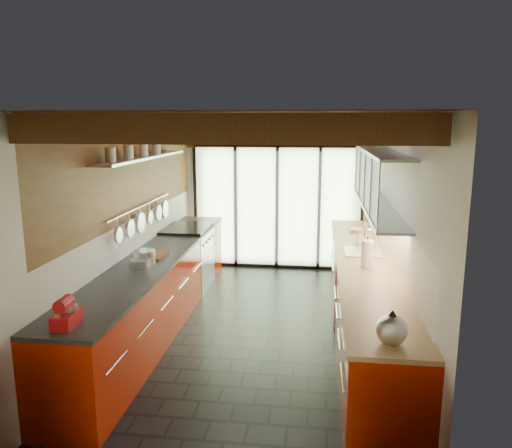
# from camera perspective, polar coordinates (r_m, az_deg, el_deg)

# --- Properties ---
(ground) EXTENTS (5.50, 5.50, 0.00)m
(ground) POSITION_cam_1_polar(r_m,az_deg,el_deg) (6.35, 0.22, -11.86)
(ground) COLOR black
(ground) RESTS_ON ground
(room_shell) EXTENTS (5.50, 5.50, 5.50)m
(room_shell) POSITION_cam_1_polar(r_m,az_deg,el_deg) (5.89, 0.23, 3.05)
(room_shell) COLOR silver
(room_shell) RESTS_ON ground
(ceiling_beams) EXTENTS (3.14, 5.06, 4.90)m
(ceiling_beams) POSITION_cam_1_polar(r_m,az_deg,el_deg) (6.21, 0.67, 10.97)
(ceiling_beams) COLOR #593316
(ceiling_beams) RESTS_ON ground
(glass_door) EXTENTS (2.95, 0.10, 2.90)m
(glass_door) POSITION_cam_1_polar(r_m,az_deg,el_deg) (8.55, 2.44, 5.74)
(glass_door) COLOR #C6EAAD
(glass_door) RESTS_ON ground
(left_counter) EXTENTS (0.68, 5.00, 0.92)m
(left_counter) POSITION_cam_1_polar(r_m,az_deg,el_deg) (6.46, -11.18, -7.32)
(left_counter) COLOR #A51700
(left_counter) RESTS_ON ground
(range_stove) EXTENTS (0.66, 0.90, 0.97)m
(range_stove) POSITION_cam_1_polar(r_m,az_deg,el_deg) (7.78, -7.84, -3.87)
(range_stove) COLOR silver
(range_stove) RESTS_ON ground
(right_counter) EXTENTS (0.68, 5.00, 0.92)m
(right_counter) POSITION_cam_1_polar(r_m,az_deg,el_deg) (6.17, 12.17, -8.26)
(right_counter) COLOR #A51700
(right_counter) RESTS_ON ground
(sink_assembly) EXTENTS (0.45, 0.52, 0.43)m
(sink_assembly) POSITION_cam_1_polar(r_m,az_deg,el_deg) (6.41, 12.19, -2.85)
(sink_assembly) COLOR silver
(sink_assembly) RESTS_ON right_counter
(upper_cabinets_right) EXTENTS (0.34, 3.00, 3.00)m
(upper_cabinets_right) POSITION_cam_1_polar(r_m,az_deg,el_deg) (6.17, 13.94, 4.93)
(upper_cabinets_right) COLOR silver
(upper_cabinets_right) RESTS_ON ground
(left_wall_fixtures) EXTENTS (0.28, 2.60, 0.96)m
(left_wall_fixtures) POSITION_cam_1_polar(r_m,az_deg,el_deg) (6.46, -12.59, 4.86)
(left_wall_fixtures) COLOR silver
(left_wall_fixtures) RESTS_ON ground
(stand_mixer) EXTENTS (0.17, 0.28, 0.25)m
(stand_mixer) POSITION_cam_1_polar(r_m,az_deg,el_deg) (4.33, -20.84, -9.60)
(stand_mixer) COLOR #B50E11
(stand_mixer) RESTS_ON left_counter
(pot_large) EXTENTS (0.32, 0.32, 0.16)m
(pot_large) POSITION_cam_1_polar(r_m,az_deg,el_deg) (5.92, -12.62, -3.68)
(pot_large) COLOR silver
(pot_large) RESTS_ON left_counter
(pot_small) EXTENTS (0.26, 0.26, 0.09)m
(pot_small) POSITION_cam_1_polar(r_m,az_deg,el_deg) (5.79, -13.08, -4.39)
(pot_small) COLOR silver
(pot_small) RESTS_ON left_counter
(cutting_board) EXTENTS (0.29, 0.40, 0.03)m
(cutting_board) POSITION_cam_1_polar(r_m,az_deg,el_deg) (6.19, -11.70, -3.55)
(cutting_board) COLOR brown
(cutting_board) RESTS_ON left_counter
(kettle) EXTENTS (0.31, 0.32, 0.27)m
(kettle) POSITION_cam_1_polar(r_m,az_deg,el_deg) (3.88, 15.26, -11.41)
(kettle) COLOR silver
(kettle) RESTS_ON right_counter
(paper_towel) EXTENTS (0.17, 0.17, 0.37)m
(paper_towel) POSITION_cam_1_polar(r_m,az_deg,el_deg) (5.73, 12.62, -3.39)
(paper_towel) COLOR white
(paper_towel) RESTS_ON right_counter
(soap_bottle) EXTENTS (0.09, 0.09, 0.17)m
(soap_bottle) POSITION_cam_1_polar(r_m,az_deg,el_deg) (6.79, 11.78, -1.63)
(soap_bottle) COLOR silver
(soap_bottle) RESTS_ON right_counter
(bowl) EXTENTS (0.21, 0.21, 0.05)m
(bowl) POSITION_cam_1_polar(r_m,az_deg,el_deg) (7.58, 11.30, -0.69)
(bowl) COLOR silver
(bowl) RESTS_ON right_counter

